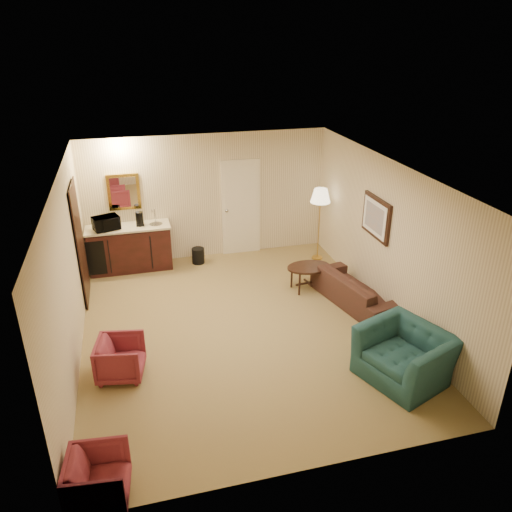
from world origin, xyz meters
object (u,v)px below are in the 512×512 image
at_px(wetbar_cabinet, 130,248).
at_px(microwave, 106,222).
at_px(rose_chair_near, 120,357).
at_px(coffee_maker, 140,219).
at_px(rose_chair_far, 98,476).
at_px(waste_bin, 198,256).
at_px(floor_lamp, 319,224).
at_px(coffee_table, 308,277).
at_px(sofa, 356,285).
at_px(teal_armchair, 406,348).

height_order(wetbar_cabinet, microwave, microwave).
height_order(rose_chair_near, coffee_maker, coffee_maker).
relative_size(rose_chair_near, coffee_maker, 2.26).
height_order(wetbar_cabinet, rose_chair_far, wetbar_cabinet).
distance_m(wetbar_cabinet, waste_bin, 1.38).
relative_size(wetbar_cabinet, waste_bin, 5.06).
bearing_deg(rose_chair_near, floor_lamp, -43.26).
distance_m(wetbar_cabinet, floor_lamp, 3.88).
distance_m(microwave, coffee_maker, 0.64).
xyz_separation_m(rose_chair_far, coffee_maker, (0.74, 5.51, 0.75)).
distance_m(wetbar_cabinet, coffee_maker, 0.65).
relative_size(coffee_table, waste_bin, 2.52).
height_order(wetbar_cabinet, sofa, wetbar_cabinet).
bearing_deg(rose_chair_far, wetbar_cabinet, 0.77).
distance_m(coffee_table, coffee_maker, 3.49).
bearing_deg(waste_bin, floor_lamp, -9.41).
bearing_deg(rose_chair_far, teal_armchair, -70.26).
relative_size(rose_chair_far, coffee_table, 0.76).
height_order(microwave, coffee_maker, microwave).
distance_m(floor_lamp, coffee_maker, 3.64).
distance_m(rose_chair_far, floor_lamp, 6.66).
bearing_deg(sofa, rose_chair_far, 112.19).
distance_m(teal_armchair, waste_bin, 4.98).
height_order(teal_armchair, rose_chair_far, teal_armchair).
xyz_separation_m(wetbar_cabinet, teal_armchair, (3.55, -4.53, 0.04)).
bearing_deg(rose_chair_far, microwave, 4.84).
bearing_deg(floor_lamp, waste_bin, 170.59).
distance_m(teal_armchair, rose_chair_near, 3.94).
relative_size(teal_armchair, coffee_table, 1.40).
xyz_separation_m(rose_chair_far, floor_lamp, (4.34, 5.04, 0.46)).
height_order(wetbar_cabinet, coffee_maker, coffee_maker).
distance_m(sofa, coffee_maker, 4.37).
xyz_separation_m(wetbar_cabinet, sofa, (3.80, -2.45, -0.10)).
xyz_separation_m(coffee_table, waste_bin, (-1.83, 1.65, -0.07)).
bearing_deg(microwave, sofa, -49.05).
distance_m(floor_lamp, microwave, 4.26).
height_order(floor_lamp, microwave, floor_lamp).
bearing_deg(teal_armchair, rose_chair_near, -126.46).
height_order(sofa, waste_bin, sofa).
xyz_separation_m(microwave, coffee_maker, (0.64, 0.06, -0.02)).
height_order(teal_armchair, rose_chair_near, teal_armchair).
relative_size(sofa, floor_lamp, 1.19).
height_order(coffee_table, waste_bin, coffee_table).
bearing_deg(floor_lamp, rose_chair_far, -130.74).
xyz_separation_m(sofa, rose_chair_near, (-4.05, -1.04, -0.04)).
relative_size(sofa, rose_chair_near, 2.88).
distance_m(floor_lamp, waste_bin, 2.60).
relative_size(rose_chair_near, rose_chair_far, 1.02).
relative_size(rose_chair_far, microwave, 1.30).
bearing_deg(coffee_table, waste_bin, 137.89).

